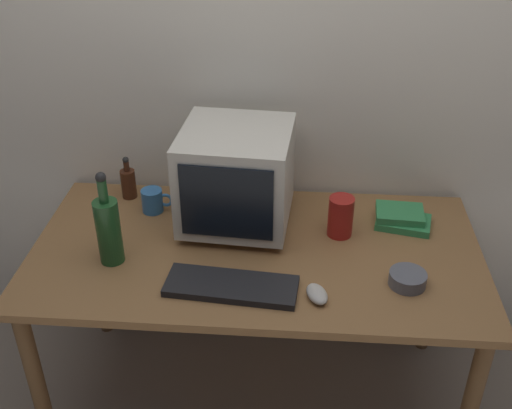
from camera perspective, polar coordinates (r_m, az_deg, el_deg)
name	(u,v)px	position (r m, az deg, el deg)	size (l,w,h in m)	color
ground_plane	(256,395)	(2.68, 0.00, -17.08)	(6.00, 6.00, 0.00)	gray
back_wall	(266,64)	(2.35, 0.88, 12.79)	(4.00, 0.08, 2.50)	silver
desk	(256,268)	(2.22, 0.00, -5.85)	(1.56, 0.81, 0.74)	olive
crt_monitor	(236,177)	(2.21, -1.81, 2.54)	(0.41, 0.41, 0.37)	beige
keyboard	(231,286)	(1.99, -2.27, -7.50)	(0.42, 0.15, 0.02)	black
computer_mouse	(317,294)	(1.96, 5.62, -8.18)	(0.06, 0.10, 0.04)	beige
bottle_tall	(108,229)	(2.10, -13.40, -2.18)	(0.08, 0.08, 0.34)	#1E4C23
bottle_short	(128,182)	(2.48, -11.64, 2.01)	(0.06, 0.06, 0.18)	#472314
book_stack	(401,218)	(2.34, 13.21, -1.22)	(0.22, 0.17, 0.06)	#33894C
mug	(153,201)	(2.38, -9.44, 0.36)	(0.12, 0.08, 0.09)	#3370B2
cd_spindle	(408,279)	(2.06, 13.74, -6.65)	(0.12, 0.12, 0.04)	#595B66
metal_canister	(341,216)	(2.22, 7.78, -1.10)	(0.09, 0.09, 0.15)	#A51E19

